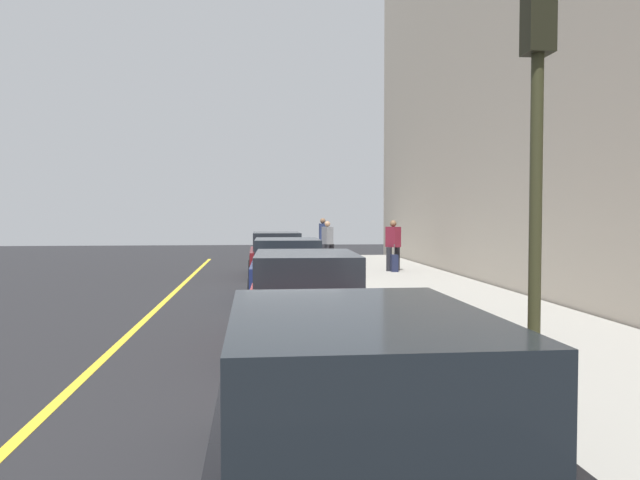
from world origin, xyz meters
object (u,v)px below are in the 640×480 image
(traffic_light_pole, at_px, (536,123))
(rolling_suitcase, at_px, (394,263))
(pedestrian_burgundy_coat, at_px, (393,244))
(pedestrian_navy_coat, at_px, (323,237))
(parked_car_black, at_px, (354,420))
(parked_car_navy, at_px, (287,268))
(parked_car_red, at_px, (305,298))
(pedestrian_grey_coat, at_px, (327,241))
(parked_car_maroon, at_px, (276,254))

(traffic_light_pole, distance_m, rolling_suitcase, 15.82)
(pedestrian_burgundy_coat, distance_m, pedestrian_navy_coat, 6.24)
(parked_car_black, distance_m, rolling_suitcase, 17.71)
(parked_car_black, height_order, parked_car_navy, same)
(pedestrian_burgundy_coat, height_order, pedestrian_navy_coat, pedestrian_navy_coat)
(parked_car_red, relative_size, parked_car_navy, 1.09)
(pedestrian_grey_coat, bearing_deg, parked_car_black, 174.06)
(parked_car_red, distance_m, pedestrian_burgundy_coat, 12.15)
(parked_car_red, relative_size, parked_car_maroon, 1.10)
(parked_car_red, bearing_deg, pedestrian_navy_coat, -6.92)
(parked_car_navy, height_order, parked_car_maroon, same)
(parked_car_navy, bearing_deg, pedestrian_navy_coat, -10.47)
(rolling_suitcase, bearing_deg, pedestrian_navy_coat, 16.16)
(parked_car_navy, height_order, pedestrian_navy_coat, pedestrian_navy_coat)
(parked_car_red, height_order, pedestrian_burgundy_coat, pedestrian_burgundy_coat)
(parked_car_maroon, height_order, pedestrian_navy_coat, pedestrian_navy_coat)
(parked_car_maroon, bearing_deg, pedestrian_burgundy_coat, -93.00)
(parked_car_navy, distance_m, pedestrian_burgundy_coat, 6.91)
(rolling_suitcase, bearing_deg, parked_car_black, 166.64)
(parked_car_black, relative_size, traffic_light_pole, 1.12)
(parked_car_black, relative_size, pedestrian_grey_coat, 2.74)
(pedestrian_burgundy_coat, xyz_separation_m, traffic_light_pole, (-15.82, 2.09, 1.90))
(pedestrian_grey_coat, distance_m, pedestrian_navy_coat, 2.87)
(parked_car_navy, bearing_deg, pedestrian_grey_coat, -13.07)
(pedestrian_navy_coat, height_order, rolling_suitcase, pedestrian_navy_coat)
(parked_car_red, xyz_separation_m, parked_car_navy, (5.85, 0.02, -0.00))
(traffic_light_pole, relative_size, rolling_suitcase, 4.42)
(parked_car_black, distance_m, pedestrian_grey_coat, 20.78)
(parked_car_red, bearing_deg, pedestrian_burgundy_coat, -19.12)
(pedestrian_grey_coat, distance_m, pedestrian_burgundy_coat, 3.67)
(traffic_light_pole, bearing_deg, rolling_suitcase, -7.57)
(rolling_suitcase, bearing_deg, parked_car_navy, 143.07)
(parked_car_black, relative_size, pedestrian_navy_coat, 2.58)
(traffic_light_pole, height_order, rolling_suitcase, traffic_light_pole)
(pedestrian_burgundy_coat, distance_m, rolling_suitcase, 0.74)
(parked_car_navy, bearing_deg, pedestrian_burgundy_coat, -35.41)
(parked_car_navy, height_order, pedestrian_grey_coat, pedestrian_grey_coat)
(pedestrian_burgundy_coat, bearing_deg, parked_car_navy, 144.59)
(parked_car_black, xyz_separation_m, pedestrian_navy_coat, (23.53, -2.26, 0.36))
(parked_car_navy, distance_m, rolling_suitcase, 6.61)
(pedestrian_burgundy_coat, bearing_deg, pedestrian_navy_coat, 17.36)
(parked_car_red, distance_m, traffic_light_pole, 5.24)
(pedestrian_navy_coat, xyz_separation_m, traffic_light_pole, (-21.78, 0.23, 1.88))
(parked_car_black, xyz_separation_m, pedestrian_grey_coat, (20.66, -2.15, 0.31))
(parked_car_maroon, height_order, pedestrian_grey_coat, pedestrian_grey_coat)
(parked_car_maroon, bearing_deg, parked_car_red, -179.42)
(parked_car_red, relative_size, pedestrian_burgundy_coat, 2.64)
(pedestrian_grey_coat, xyz_separation_m, traffic_light_pole, (-18.91, 0.11, 1.94))
(pedestrian_grey_coat, height_order, traffic_light_pole, traffic_light_pole)
(parked_car_navy, bearing_deg, parked_car_red, -179.78)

